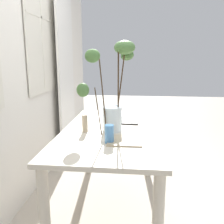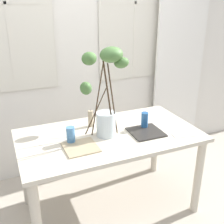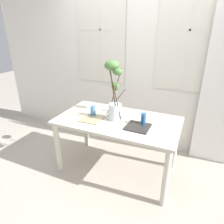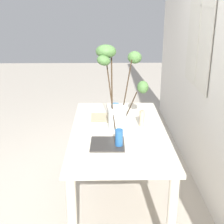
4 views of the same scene
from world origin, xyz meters
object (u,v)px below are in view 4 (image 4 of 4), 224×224
object	(u,v)px
vase_with_branches	(118,90)
drinking_glass_blue_left	(115,110)
dining_table	(119,142)
pillar_candle	(142,118)
plate_square_left	(104,118)
drinking_glass_blue_right	(119,138)
plate_square_right	(107,144)

from	to	relation	value
vase_with_branches	drinking_glass_blue_left	world-z (taller)	vase_with_branches
dining_table	drinking_glass_blue_left	bearing A→B (deg)	-176.70
pillar_candle	dining_table	bearing A→B (deg)	-66.66
plate_square_left	pillar_candle	xyz separation A→B (m)	(0.20, 0.35, 0.07)
drinking_glass_blue_left	drinking_glass_blue_right	size ratio (longest dim) A/B	0.92
dining_table	vase_with_branches	size ratio (longest dim) A/B	2.02
plate_square_right	plate_square_left	bearing A→B (deg)	-177.12
drinking_glass_blue_left	drinking_glass_blue_right	world-z (taller)	drinking_glass_blue_right
dining_table	drinking_glass_blue_left	distance (m)	0.39
dining_table	vase_with_branches	xyz separation A→B (m)	(-0.04, -0.01, 0.47)
drinking_glass_blue_right	plate_square_left	world-z (taller)	drinking_glass_blue_right
vase_with_branches	plate_square_left	size ratio (longest dim) A/B	2.99
vase_with_branches	drinking_glass_blue_left	xyz separation A→B (m)	(-0.30, -0.01, -0.29)
pillar_candle	vase_with_branches	bearing A→B (deg)	-77.78
drinking_glass_blue_left	plate_square_right	size ratio (longest dim) A/B	0.50
vase_with_branches	plate_square_right	size ratio (longest dim) A/B	2.81
drinking_glass_blue_left	plate_square_left	bearing A→B (deg)	-68.18
plate_square_left	dining_table	bearing A→B (deg)	23.91
vase_with_branches	pillar_candle	xyz separation A→B (m)	(-0.05, 0.22, -0.28)
vase_with_branches	plate_square_left	bearing A→B (deg)	-153.55
drinking_glass_blue_left	vase_with_branches	bearing A→B (deg)	2.58
vase_with_branches	drinking_glass_blue_left	distance (m)	0.41
dining_table	drinking_glass_blue_left	size ratio (longest dim) A/B	11.31
drinking_glass_blue_left	drinking_glass_blue_right	bearing A→B (deg)	0.71
dining_table	plate_square_right	size ratio (longest dim) A/B	5.66
plate_square_left	pillar_candle	bearing A→B (deg)	59.56
drinking_glass_blue_left	plate_square_right	distance (m)	0.65
vase_with_branches	pillar_candle	bearing A→B (deg)	102.22
drinking_glass_blue_left	pillar_candle	xyz separation A→B (m)	(0.25, 0.23, 0.01)
plate_square_right	dining_table	bearing A→B (deg)	161.08
vase_with_branches	dining_table	bearing A→B (deg)	7.98
dining_table	plate_square_right	world-z (taller)	plate_square_right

